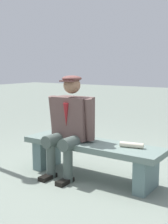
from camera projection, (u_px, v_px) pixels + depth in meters
name	position (u px, v px, depth m)	size (l,w,h in m)	color
ground_plane	(91.00, 177.00, 3.67)	(30.00, 30.00, 0.00)	slate
bench	(91.00, 152.00, 3.62)	(1.73, 0.48, 0.43)	slate
seated_man	(70.00, 122.00, 3.67)	(0.63, 0.59, 1.21)	brown
rolled_magazine	(132.00, 145.00, 3.36)	(0.06, 0.06, 0.26)	beige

